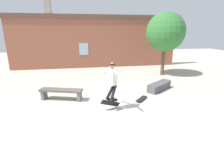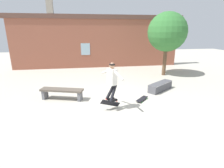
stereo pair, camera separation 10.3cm
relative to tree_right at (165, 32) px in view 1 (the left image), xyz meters
The scene contains 8 objects.
ground_plane 6.78m from the tree_right, 131.45° to the right, with size 40.00×40.00×0.00m, color #B2AD9E.
building_backdrop 5.41m from the tree_right, 140.33° to the left, with size 13.80×0.52×5.21m.
tree_right is the anchor object (origin of this frame).
park_bench 7.55m from the tree_right, 151.49° to the right, with size 1.88×0.95×0.48m.
skate_ledge 4.22m from the tree_right, 117.84° to the right, with size 1.55×1.29×0.40m.
skater 6.62m from the tree_right, 132.11° to the right, with size 0.65×1.17×1.44m.
skateboard_flipping 6.94m from the tree_right, 132.62° to the right, with size 0.79×0.34×0.46m.
skateboard_resting 5.69m from the tree_right, 125.28° to the right, with size 0.70×0.71×0.08m.
Camera 1 is at (-1.30, -6.12, 2.89)m, focal length 28.00 mm.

